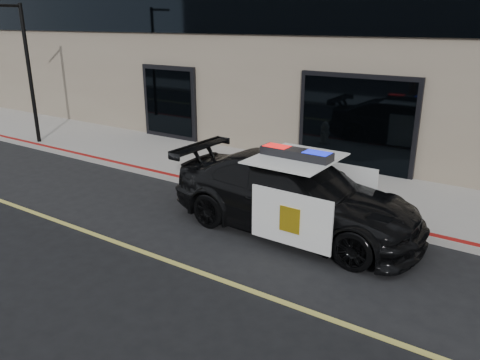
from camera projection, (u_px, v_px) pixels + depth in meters
The scene contains 5 objects.
ground at pixel (255, 292), 7.70m from camera, with size 120.00×120.00×0.00m, color black.
sidewalk_n at pixel (365, 195), 11.80m from camera, with size 60.00×3.50×0.15m, color gray.
police_car at pixel (295, 194), 9.79m from camera, with size 2.58×5.50×1.78m.
fire_hydrant at pixel (252, 167), 12.57m from camera, with size 0.36×0.50×0.79m.
street_light at pixel (27, 68), 15.86m from camera, with size 0.13×1.18×4.65m.
Camera 1 is at (3.50, -5.70, 4.24)m, focal length 35.00 mm.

